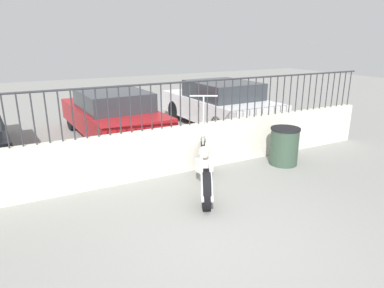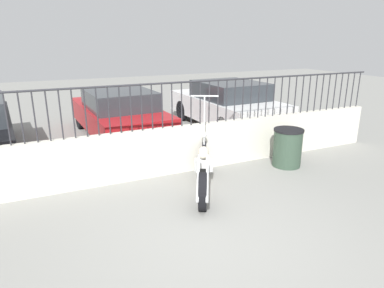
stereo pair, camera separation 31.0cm
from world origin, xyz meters
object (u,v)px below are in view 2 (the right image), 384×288
Objects in this scene: trash_bin at (287,147)px; car_white at (227,104)px; motorcycle_orange at (203,169)px; car_red at (119,113)px.

trash_bin is 0.19× the size of car_white.
trash_bin is (2.12, 0.32, 0.02)m from motorcycle_orange.
car_white is (3.17, -0.30, 0.04)m from car_red.
trash_bin is at bearing 169.29° from car_white.
car_white is (0.55, 3.43, 0.29)m from trash_bin.
car_white is at bearing 80.95° from trash_bin.
motorcycle_orange is at bearing -171.36° from trash_bin.
car_white reaches higher than car_red.
trash_bin is 0.19× the size of car_red.
motorcycle_orange is 4.61m from car_white.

